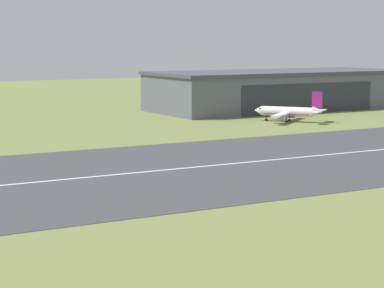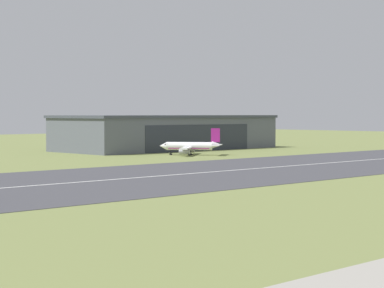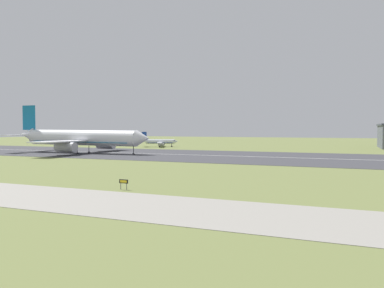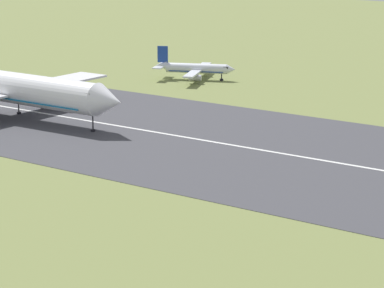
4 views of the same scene
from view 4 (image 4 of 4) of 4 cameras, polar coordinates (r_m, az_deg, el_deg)
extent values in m
cylinder|color=white|center=(174.47, -11.80, 3.58)|extent=(46.89, 7.14, 6.10)
cone|color=white|center=(156.91, -5.22, 2.70)|extent=(5.43, 5.96, 5.84)
cube|color=black|center=(158.53, -6.03, 3.22)|extent=(1.24, 4.97, 0.45)
cube|color=#146B9E|center=(174.75, -11.78, 3.06)|extent=(42.18, 6.72, 0.46)
cube|color=white|center=(183.77, -8.43, 3.89)|extent=(7.70, 22.41, 0.44)
cylinder|color=#A8A8B2|center=(181.90, -8.46, 3.14)|extent=(7.68, 3.82, 3.65)
cylinder|color=black|center=(160.22, -6.24, 1.29)|extent=(0.24, 0.24, 3.03)
cylinder|color=black|center=(160.50, -6.23, 0.84)|extent=(0.84, 0.84, 0.44)
cylinder|color=black|center=(177.33, -10.83, 2.33)|extent=(0.24, 0.24, 3.03)
cylinder|color=black|center=(177.59, -10.81, 1.92)|extent=(0.84, 0.84, 0.44)
cylinder|color=silver|center=(213.07, 0.28, 4.77)|extent=(14.03, 7.94, 2.27)
cone|color=silver|center=(211.55, 2.46, 4.70)|extent=(2.79, 2.91, 2.27)
cone|color=silver|center=(214.91, -1.95, 4.95)|extent=(3.32, 2.98, 2.04)
cube|color=black|center=(211.67, 2.17, 4.83)|extent=(1.79, 2.21, 0.44)
cube|color=navy|center=(213.17, 0.28, 4.61)|extent=(12.67, 7.25, 0.20)
cube|color=silver|center=(207.22, 0.02, 4.41)|extent=(6.12, 9.93, 0.40)
cylinder|color=#A8A8B2|center=(208.04, 0.19, 4.18)|extent=(3.27, 2.49, 1.41)
cube|color=silver|center=(218.94, 0.69, 4.91)|extent=(6.12, 9.93, 0.40)
cylinder|color=#A8A8B2|center=(218.23, 0.76, 4.63)|extent=(3.27, 2.49, 1.41)
cube|color=navy|center=(214.43, -1.85, 5.65)|extent=(2.37, 1.26, 3.86)
cube|color=silver|center=(212.17, -2.14, 4.82)|extent=(3.39, 4.05, 0.24)
cube|color=silver|center=(217.68, -1.76, 5.05)|extent=(3.39, 4.05, 0.24)
cylinder|color=black|center=(212.24, 1.87, 4.20)|extent=(0.24, 0.24, 1.60)
cylinder|color=black|center=(212.34, 1.87, 4.05)|extent=(0.84, 0.84, 0.44)
cylinder|color=black|center=(212.11, 0.15, 4.21)|extent=(0.24, 0.24, 1.60)
cylinder|color=black|center=(212.20, 0.15, 4.05)|extent=(0.84, 0.84, 0.44)
cylinder|color=black|center=(214.74, 0.30, 4.32)|extent=(0.24, 0.24, 1.60)
cylinder|color=black|center=(214.83, 0.30, 4.17)|extent=(0.84, 0.84, 0.44)
camera|label=1|loc=(118.13, -45.56, 2.28)|focal=70.00mm
camera|label=2|loc=(154.53, -48.71, 0.31)|focal=70.00mm
camera|label=3|loc=(44.21, -48.78, -27.86)|focal=35.00mm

